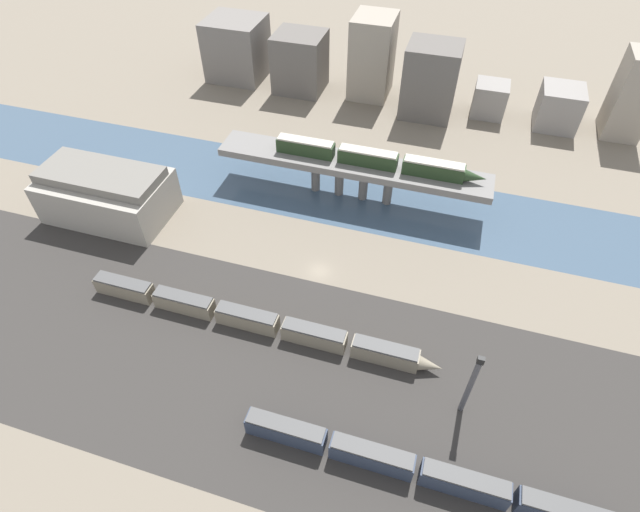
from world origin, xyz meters
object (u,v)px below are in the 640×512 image
signal_tower (470,385)px  train_yard_mid (255,320)px  train_on_bridge (375,159)px  train_yard_near (426,472)px  warehouse_building (107,193)px

signal_tower → train_yard_mid: bearing=171.7°
train_on_bridge → train_yard_mid: train_on_bridge is taller
train_yard_mid → signal_tower: signal_tower is taller
train_on_bridge → train_yard_mid: size_ratio=0.70×
signal_tower → train_yard_near: bearing=-107.7°
train_yard_mid → warehouse_building: size_ratio=2.48×
train_on_bridge → warehouse_building: 58.74m
train_yard_near → train_yard_mid: train_yard_near is taller
signal_tower → warehouse_building: bearing=162.1°
train_yard_near → warehouse_building: warehouse_building is taller
warehouse_building → train_yard_near: bearing=-26.7°
train_yard_mid → signal_tower: (37.14, -5.44, 5.44)m
train_on_bridge → signal_tower: size_ratio=3.16×
train_yard_mid → train_on_bridge: bearing=73.8°
train_on_bridge → warehouse_building: size_ratio=1.73×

